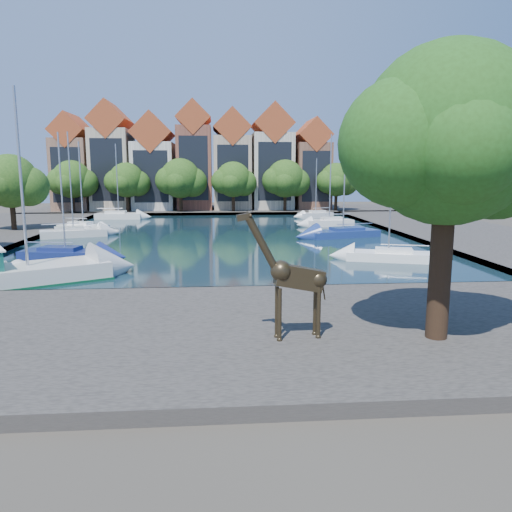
{
  "coord_description": "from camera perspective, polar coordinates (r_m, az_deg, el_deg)",
  "views": [
    {
      "loc": [
        -0.67,
        -26.34,
        6.68
      ],
      "look_at": [
        1.28,
        -2.0,
        2.48
      ],
      "focal_mm": 35.0,
      "sensor_mm": 36.0,
      "label": 1
    }
  ],
  "objects": [
    {
      "name": "ground",
      "position": [
        27.18,
        -3.03,
        -4.48
      ],
      "size": [
        160.0,
        160.0,
        0.0
      ],
      "primitive_type": "plane",
      "color": "#38332B",
      "rests_on": "ground"
    },
    {
      "name": "water_basin",
      "position": [
        50.78,
        -3.79,
        2.23
      ],
      "size": [
        38.0,
        50.0,
        0.08
      ],
      "primitive_type": "cube",
      "color": "black",
      "rests_on": "ground"
    },
    {
      "name": "near_quay",
      "position": [
        20.39,
        -2.48,
        -8.63
      ],
      "size": [
        50.0,
        14.0,
        0.5
      ],
      "primitive_type": "cube",
      "color": "#43403A",
      "rests_on": "ground"
    },
    {
      "name": "far_quay",
      "position": [
        82.59,
        -4.12,
        5.27
      ],
      "size": [
        60.0,
        16.0,
        0.5
      ],
      "primitive_type": "cube",
      "color": "#43403A",
      "rests_on": "ground"
    },
    {
      "name": "right_quay",
      "position": [
        56.87,
        22.31,
        2.54
      ],
      "size": [
        14.0,
        52.0,
        0.5
      ],
      "primitive_type": "cube",
      "color": "#43403A",
      "rests_on": "ground"
    },
    {
      "name": "plane_tree",
      "position": [
        19.24,
        21.45,
        12.06
      ],
      "size": [
        8.32,
        6.4,
        10.62
      ],
      "color": "#332114",
      "rests_on": "near_quay"
    },
    {
      "name": "townhouse_west_end",
      "position": [
        85.3,
        -20.05,
        9.64
      ],
      "size": [
        5.44,
        9.18,
        14.93
      ],
      "color": "#855E48",
      "rests_on": "far_quay"
    },
    {
      "name": "townhouse_west_mid",
      "position": [
        83.94,
        -16.07,
        10.45
      ],
      "size": [
        5.94,
        9.18,
        16.79
      ],
      "color": "#BDAD91",
      "rests_on": "far_quay"
    },
    {
      "name": "townhouse_west_inner",
      "position": [
        82.91,
        -11.57,
        10.03
      ],
      "size": [
        6.43,
        9.18,
        15.15
      ],
      "color": "silver",
      "rests_on": "far_quay"
    },
    {
      "name": "townhouse_center",
      "position": [
        82.41,
        -7.02,
        10.86
      ],
      "size": [
        5.44,
        9.18,
        16.93
      ],
      "color": "brown",
      "rests_on": "far_quay"
    },
    {
      "name": "townhouse_east_inner",
      "position": [
        82.37,
        -2.77,
        10.48
      ],
      "size": [
        5.94,
        9.18,
        15.79
      ],
      "color": "tan",
      "rests_on": "far_quay"
    },
    {
      "name": "townhouse_east_mid",
      "position": [
        82.85,
        1.8,
        10.74
      ],
      "size": [
        6.43,
        9.18,
        16.65
      ],
      "color": "beige",
      "rests_on": "far_quay"
    },
    {
      "name": "townhouse_east_end",
      "position": [
        83.8,
        6.29,
        10.0
      ],
      "size": [
        5.44,
        9.18,
        14.43
      ],
      "color": "brown",
      "rests_on": "far_quay"
    },
    {
      "name": "far_tree_far_west",
      "position": [
        79.72,
        -20.23,
        8.09
      ],
      "size": [
        7.28,
        5.6,
        7.68
      ],
      "color": "#332114",
      "rests_on": "far_quay"
    },
    {
      "name": "far_tree_west",
      "position": [
        77.98,
        -14.51,
        8.28
      ],
      "size": [
        6.76,
        5.2,
        7.36
      ],
      "color": "#332114",
      "rests_on": "far_quay"
    },
    {
      "name": "far_tree_mid_west",
      "position": [
        77.02,
        -8.57,
        8.62
      ],
      "size": [
        7.8,
        6.0,
        8.0
      ],
      "color": "#332114",
      "rests_on": "far_quay"
    },
    {
      "name": "far_tree_mid_east",
      "position": [
        76.89,
        -2.55,
        8.6
      ],
      "size": [
        7.02,
        5.4,
        7.52
      ],
      "color": "#332114",
      "rests_on": "far_quay"
    },
    {
      "name": "far_tree_east",
      "position": [
        77.6,
        3.44,
        8.68
      ],
      "size": [
        7.54,
        5.8,
        7.84
      ],
      "color": "#332114",
      "rests_on": "far_quay"
    },
    {
      "name": "far_tree_far_east",
      "position": [
        79.1,
        9.24,
        8.47
      ],
      "size": [
        6.76,
        5.2,
        7.36
      ],
      "color": "#332114",
      "rests_on": "far_quay"
    },
    {
      "name": "side_tree_left_far",
      "position": [
        58.34,
        -26.16,
        7.5
      ],
      "size": [
        7.28,
        5.6,
        7.88
      ],
      "color": "#332114",
      "rests_on": "left_quay"
    },
    {
      "name": "giraffe_statue",
      "position": [
        18.31,
        4.21,
        -2.43
      ],
      "size": [
        3.31,
        0.79,
        4.72
      ],
      "color": "#312818",
      "rests_on": "near_quay"
    },
    {
      "name": "sailboat_left_b",
      "position": [
        40.08,
        -20.94,
        0.38
      ],
      "size": [
        6.84,
        3.43,
        9.34
      ],
      "color": "navy",
      "rests_on": "water_basin"
    },
    {
      "name": "sailboat_left_c",
      "position": [
        53.41,
        -20.13,
        2.68
      ],
      "size": [
        6.66,
        4.19,
        10.33
      ],
      "color": "beige",
      "rests_on": "water_basin"
    },
    {
      "name": "sailboat_left_d",
      "position": [
        57.05,
        -19.13,
        3.21
      ],
      "size": [
        5.75,
        3.75,
        9.6
      ],
      "color": "white",
      "rests_on": "water_basin"
    },
    {
      "name": "sailboat_left_e",
      "position": [
        71.29,
        -15.42,
        4.59
      ],
      "size": [
        6.23,
        2.31,
        10.13
      ],
      "color": "silver",
      "rests_on": "water_basin"
    },
    {
      "name": "sailboat_right_a",
      "position": [
        38.15,
        14.88,
        0.22
      ],
      "size": [
        6.42,
        3.84,
        8.63
      ],
      "color": "white",
      "rests_on": "water_basin"
    },
    {
      "name": "sailboat_right_b",
      "position": [
        50.79,
        9.91,
        2.74
      ],
      "size": [
        7.69,
        4.47,
        10.43
      ],
      "color": "navy",
      "rests_on": "water_basin"
    },
    {
      "name": "sailboat_right_c",
      "position": [
        60.29,
        8.37,
        3.97
      ],
      "size": [
        5.82,
        2.65,
        10.75
      ],
      "color": "silver",
      "rests_on": "water_basin"
    },
    {
      "name": "sailboat_right_d",
      "position": [
        70.91,
        6.83,
        4.82
      ],
      "size": [
        5.15,
        3.15,
        8.23
      ],
      "color": "silver",
      "rests_on": "water_basin"
    }
  ]
}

